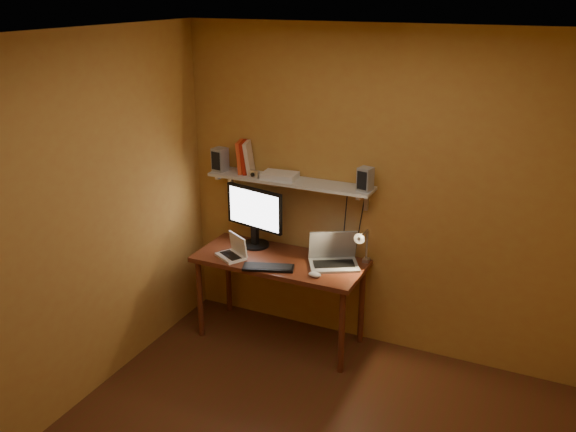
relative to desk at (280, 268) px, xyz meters
The scene contains 14 objects.
room 1.61m from the desk, 59.81° to the right, with size 3.44×3.24×2.64m.
desk is the anchor object (origin of this frame).
wall_shelf 0.72m from the desk, 90.00° to the left, with size 1.40×0.25×0.21m.
monitor 0.51m from the desk, 153.64° to the left, with size 0.57×0.29×0.52m.
laptop 0.47m from the desk, 11.66° to the left, with size 0.47×0.42×0.28m.
netbook 0.40m from the desk, 161.42° to the right, with size 0.30×0.27×0.19m.
keyboard 0.23m from the desk, 90.04° to the right, with size 0.40×0.13×0.02m, color black.
mouse 0.44m from the desk, 25.73° to the right, with size 0.10×0.07×0.04m, color silver.
desk_lamp 0.73m from the desk, 10.81° to the left, with size 0.09×0.23×0.38m.
speaker_left 1.05m from the desk, 164.63° to the left, with size 0.11×0.11×0.20m, color gray.
speaker_right 1.04m from the desk, 15.75° to the left, with size 0.10×0.10×0.18m, color gray.
books 0.97m from the desk, 153.15° to the left, with size 0.18×0.19×0.27m.
shelf_camera 0.80m from the desk, 157.84° to the left, with size 0.10×0.06×0.06m.
router 0.76m from the desk, 114.77° to the left, with size 0.28×0.19×0.05m, color silver.
Camera 1 is at (1.23, -2.81, 2.83)m, focal length 38.00 mm.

